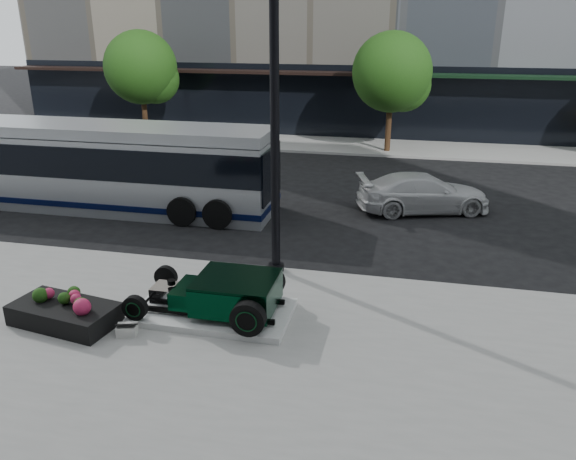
% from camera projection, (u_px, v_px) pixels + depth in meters
% --- Properties ---
extents(ground, '(120.00, 120.00, 0.00)m').
position_uv_depth(ground, '(327.00, 247.00, 16.42)').
color(ground, black).
rests_on(ground, ground).
extents(sidewalk_far, '(70.00, 4.00, 0.12)m').
position_uv_depth(sidewalk_far, '(369.00, 147.00, 29.21)').
color(sidewalk_far, gray).
rests_on(sidewalk_far, ground).
extents(street_trees, '(29.80, 3.80, 5.70)m').
position_uv_depth(street_trees, '(395.00, 75.00, 26.83)').
color(street_trees, black).
rests_on(street_trees, sidewalk_far).
extents(display_plinth, '(3.40, 1.80, 0.15)m').
position_uv_depth(display_plinth, '(214.00, 312.00, 12.33)').
color(display_plinth, silver).
rests_on(display_plinth, sidewalk_near).
extents(hot_rod, '(3.22, 2.00, 0.81)m').
position_uv_depth(hot_rod, '(227.00, 293.00, 12.09)').
color(hot_rod, black).
rests_on(hot_rod, display_plinth).
extents(info_plaque, '(0.47, 0.40, 0.31)m').
position_uv_depth(info_plaque, '(127.00, 329.00, 11.54)').
color(info_plaque, silver).
rests_on(info_plaque, sidewalk_near).
extents(lamppost, '(0.40, 0.40, 7.36)m').
position_uv_depth(lamppost, '(275.00, 140.00, 13.39)').
color(lamppost, black).
rests_on(lamppost, sidewalk_near).
extents(flower_planter, '(2.38, 1.46, 0.73)m').
position_uv_depth(flower_planter, '(64.00, 312.00, 11.94)').
color(flower_planter, black).
rests_on(flower_planter, sidewalk_near).
extents(transit_bus, '(12.12, 2.88, 2.92)m').
position_uv_depth(transit_bus, '(104.00, 166.00, 19.47)').
color(transit_bus, '#A7ABB1').
rests_on(transit_bus, ground).
extents(white_sedan, '(4.85, 3.11, 1.31)m').
position_uv_depth(white_sedan, '(423.00, 193.00, 19.28)').
color(white_sedan, silver).
rests_on(white_sedan, ground).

